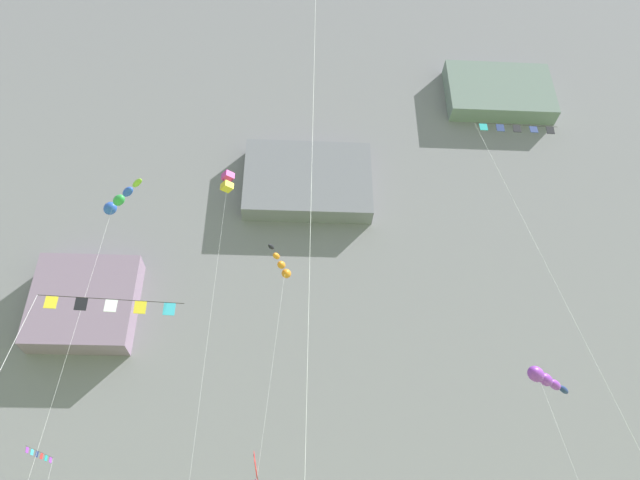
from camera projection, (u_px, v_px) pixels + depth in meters
name	position (u px, v px, depth m)	size (l,w,h in m)	color
cliff_face	(304.00, 251.00, 77.42)	(180.00, 26.49, 84.77)	gray
kite_banner_far_right	(524.00, 149.00, 33.45)	(4.88, 4.44, 27.03)	black
kite_windsock_high_left	(118.00, 201.00, 41.26)	(3.62, 5.96, 27.50)	blue
kite_windsock_upper_left	(282.00, 266.00, 46.95)	(2.65, 5.73, 26.74)	orange
kite_diamond_far_left	(256.00, 473.00, 36.42)	(2.77, 5.99, 11.60)	red
kite_box_low_right	(227.00, 183.00, 50.95)	(1.16, 5.46, 34.90)	#CC3399
kite_banner_high_right	(92.00, 330.00, 16.34)	(4.08, 5.77, 10.94)	black
kite_banner_front_field	(37.00, 472.00, 38.59)	(2.28, 4.90, 12.06)	black
kite_windsock_upper_right	(545.00, 379.00, 34.31)	(4.32, 8.71, 14.87)	purple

